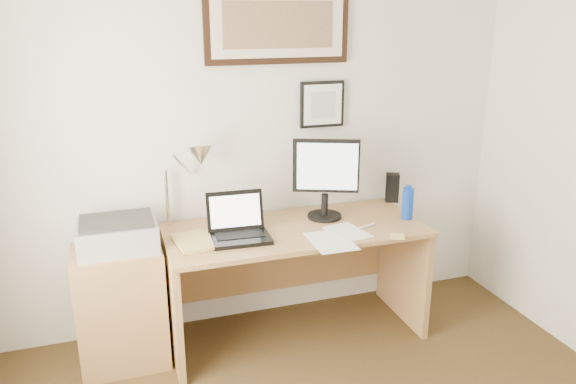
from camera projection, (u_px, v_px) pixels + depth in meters
name	position (u px, v px, depth m)	size (l,w,h in m)	color
wall_back	(255.00, 138.00, 3.61)	(3.50, 0.02, 2.50)	white
side_cabinet	(122.00, 306.00, 3.32)	(0.50, 0.40, 0.73)	#9E7142
water_bottle	(408.00, 204.00, 3.60)	(0.07, 0.07, 0.21)	#0D37B3
bottle_cap	(409.00, 187.00, 3.56)	(0.04, 0.04, 0.02)	#0D37B3
speaker	(392.00, 188.00, 3.93)	(0.09, 0.08, 0.20)	black
paper_sheet_a	(331.00, 241.00, 3.27)	(0.23, 0.33, 0.00)	white
paper_sheet_b	(347.00, 232.00, 3.40)	(0.20, 0.28, 0.00)	white
sticky_pad	(397.00, 236.00, 3.32)	(0.09, 0.09, 0.01)	#DBC767
marker_pen	(366.00, 226.00, 3.47)	(0.02, 0.02, 0.14)	white
book	(176.00, 245.00, 3.19)	(0.22, 0.30, 0.02)	tan
desk	(291.00, 257.00, 3.62)	(1.60, 0.70, 0.75)	#9E7142
laptop	(239.00, 228.00, 3.31)	(0.35, 0.31, 0.26)	black
lcd_monitor	(326.00, 175.00, 3.55)	(0.40, 0.22, 0.52)	black
printer	(118.00, 234.00, 3.19)	(0.44, 0.34, 0.18)	#A0A0A3
desk_lamp	(197.00, 159.00, 3.34)	(0.29, 0.27, 0.53)	silver
picture_large	(278.00, 25.00, 3.42)	(0.92, 0.04, 0.47)	black
picture_small	(322.00, 104.00, 3.66)	(0.30, 0.03, 0.30)	black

